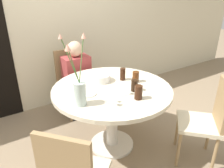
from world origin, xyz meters
name	(u,v)px	position (x,y,z in m)	size (l,w,h in m)	color
ground_plane	(112,144)	(0.00, 0.00, 0.00)	(16.00, 16.00, 0.00)	#89755B
wall_back	(60,18)	(0.00, 1.37, 1.30)	(8.00, 0.05, 2.60)	beige
dining_table	(112,99)	(0.00, 0.00, 0.61)	(1.25, 1.25, 0.75)	beige
chair_left_flank	(72,78)	(-0.05, 0.98, 0.52)	(0.42, 0.42, 0.92)	beige
chair_far_back	(208,118)	(0.68, -0.70, 0.52)	(0.57, 0.57, 0.92)	beige
birthday_cake	(100,78)	(-0.02, 0.21, 0.79)	(0.23, 0.23, 0.12)	white
flower_vase	(79,88)	(-0.43, -0.15, 0.91)	(0.26, 0.17, 0.64)	#B2C6C1
side_plate	(88,94)	(-0.28, 0.00, 0.75)	(0.16, 0.16, 0.01)	silver
drink_glass_0	(136,77)	(0.30, -0.02, 0.81)	(0.07, 0.07, 0.12)	#51280F
drink_glass_1	(138,92)	(0.07, -0.34, 0.81)	(0.07, 0.07, 0.13)	#33190C
drink_glass_2	(134,85)	(0.15, -0.19, 0.81)	(0.07, 0.07, 0.12)	black
drink_glass_3	(123,74)	(0.21, 0.11, 0.81)	(0.06, 0.06, 0.14)	#33190C
person_woman	(77,83)	(-0.04, 0.82, 0.51)	(0.34, 0.24, 1.08)	#383333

